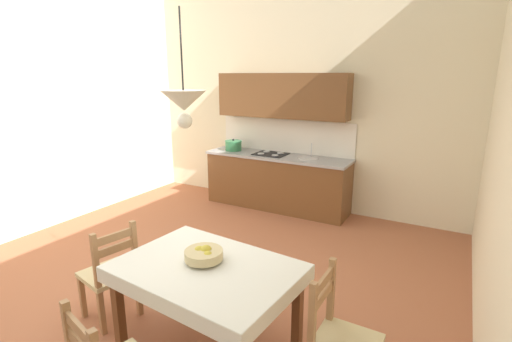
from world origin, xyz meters
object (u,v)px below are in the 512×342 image
object	(u,v)px
dining_chair_window_side	(340,341)
dining_chair_tv_side	(111,274)
kitchen_cabinetry	(278,157)
dining_table	(207,280)
pendant_lamp	(184,102)
fruit_bowl	(204,254)

from	to	relation	value
dining_chair_window_side	dining_chair_tv_side	bearing A→B (deg)	-175.55
kitchen_cabinetry	dining_table	bearing A→B (deg)	-73.06
dining_chair_window_side	dining_chair_tv_side	world-z (taller)	same
dining_chair_window_side	pendant_lamp	world-z (taller)	pendant_lamp
dining_chair_window_side	fruit_bowl	size ratio (longest dim) A/B	3.10
fruit_bowl	dining_chair_tv_side	bearing A→B (deg)	-171.99
dining_table	dining_chair_window_side	size ratio (longest dim) A/B	1.56
dining_chair_tv_side	pendant_lamp	world-z (taller)	pendant_lamp
dining_chair_tv_side	pendant_lamp	distance (m)	1.78
fruit_bowl	pendant_lamp	bearing A→B (deg)	-139.07
pendant_lamp	dining_chair_tv_side	bearing A→B (deg)	-175.48
dining_table	fruit_bowl	world-z (taller)	fruit_bowl
kitchen_cabinetry	dining_chair_tv_side	xyz separation A→B (m)	(0.01, -3.43, -0.41)
dining_chair_tv_side	dining_table	bearing A→B (deg)	4.93
dining_chair_tv_side	fruit_bowl	world-z (taller)	dining_chair_tv_side
fruit_bowl	pendant_lamp	size ratio (longest dim) A/B	0.37
dining_table	dining_chair_tv_side	distance (m)	1.02
fruit_bowl	pendant_lamp	distance (m)	1.18
fruit_bowl	kitchen_cabinetry	bearing A→B (deg)	106.32
dining_table	pendant_lamp	bearing A→B (deg)	-172.26
pendant_lamp	dining_table	bearing A→B (deg)	7.74
kitchen_cabinetry	fruit_bowl	size ratio (longest dim) A/B	8.07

